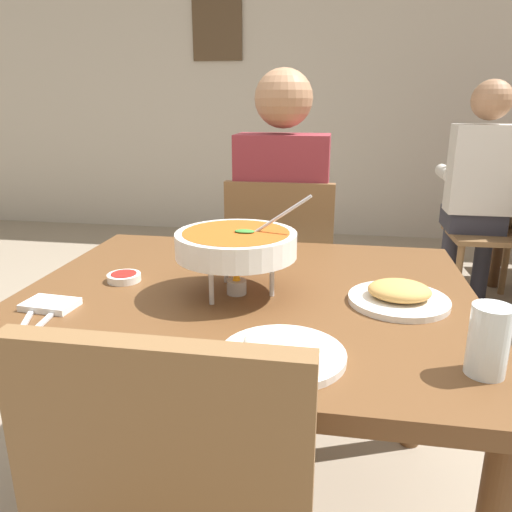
{
  "coord_description": "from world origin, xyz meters",
  "views": [
    {
      "loc": [
        0.22,
        -1.17,
        1.18
      ],
      "look_at": [
        0.0,
        0.15,
        0.77
      ],
      "focal_mm": 34.78,
      "sensor_mm": 36.0,
      "label": 1
    }
  ],
  "objects_px": {
    "diner_main": "(283,215)",
    "chair_bg_right": "(485,219)",
    "rice_plate": "(283,349)",
    "appetizer_plate": "(399,295)",
    "sauce_dish": "(124,277)",
    "patron_bg_right": "(479,181)",
    "drink_glass": "(488,344)",
    "curry_bowl": "(236,245)",
    "chair_diner_main": "(281,272)",
    "dining_table_main": "(246,328)"
  },
  "relations": [
    {
      "from": "dining_table_main",
      "to": "curry_bowl",
      "type": "height_order",
      "value": "curry_bowl"
    },
    {
      "from": "chair_diner_main",
      "to": "diner_main",
      "type": "height_order",
      "value": "diner_main"
    },
    {
      "from": "rice_plate",
      "to": "chair_bg_right",
      "type": "distance_m",
      "value": 2.49
    },
    {
      "from": "dining_table_main",
      "to": "rice_plate",
      "type": "height_order",
      "value": "rice_plate"
    },
    {
      "from": "diner_main",
      "to": "drink_glass",
      "type": "distance_m",
      "value": 1.24
    },
    {
      "from": "dining_table_main",
      "to": "chair_bg_right",
      "type": "bearing_deg",
      "value": 60.63
    },
    {
      "from": "sauce_dish",
      "to": "dining_table_main",
      "type": "bearing_deg",
      "value": -3.85
    },
    {
      "from": "sauce_dish",
      "to": "patron_bg_right",
      "type": "relative_size",
      "value": 0.07
    },
    {
      "from": "chair_diner_main",
      "to": "diner_main",
      "type": "distance_m",
      "value": 0.24
    },
    {
      "from": "diner_main",
      "to": "sauce_dish",
      "type": "height_order",
      "value": "diner_main"
    },
    {
      "from": "curry_bowl",
      "to": "appetizer_plate",
      "type": "xyz_separation_m",
      "value": [
        0.4,
        0.0,
        -0.11
      ]
    },
    {
      "from": "chair_bg_right",
      "to": "rice_plate",
      "type": "bearing_deg",
      "value": -112.93
    },
    {
      "from": "dining_table_main",
      "to": "patron_bg_right",
      "type": "bearing_deg",
      "value": 61.67
    },
    {
      "from": "dining_table_main",
      "to": "rice_plate",
      "type": "bearing_deg",
      "value": -68.16
    },
    {
      "from": "chair_diner_main",
      "to": "patron_bg_right",
      "type": "relative_size",
      "value": 0.69
    },
    {
      "from": "rice_plate",
      "to": "sauce_dish",
      "type": "height_order",
      "value": "rice_plate"
    },
    {
      "from": "diner_main",
      "to": "chair_bg_right",
      "type": "xyz_separation_m",
      "value": [
        1.1,
        1.14,
        -0.24
      ]
    },
    {
      "from": "appetizer_plate",
      "to": "drink_glass",
      "type": "xyz_separation_m",
      "value": [
        0.12,
        -0.31,
        0.04
      ]
    },
    {
      "from": "chair_diner_main",
      "to": "sauce_dish",
      "type": "xyz_separation_m",
      "value": [
        -0.34,
        -0.75,
        0.22
      ]
    },
    {
      "from": "dining_table_main",
      "to": "chair_diner_main",
      "type": "height_order",
      "value": "chair_diner_main"
    },
    {
      "from": "chair_diner_main",
      "to": "rice_plate",
      "type": "bearing_deg",
      "value": -83.17
    },
    {
      "from": "chair_diner_main",
      "to": "patron_bg_right",
      "type": "xyz_separation_m",
      "value": [
        1.03,
        1.12,
        0.24
      ]
    },
    {
      "from": "curry_bowl",
      "to": "drink_glass",
      "type": "height_order",
      "value": "curry_bowl"
    },
    {
      "from": "appetizer_plate",
      "to": "drink_glass",
      "type": "height_order",
      "value": "drink_glass"
    },
    {
      "from": "rice_plate",
      "to": "appetizer_plate",
      "type": "distance_m",
      "value": 0.4
    },
    {
      "from": "sauce_dish",
      "to": "drink_glass",
      "type": "bearing_deg",
      "value": -22.55
    },
    {
      "from": "patron_bg_right",
      "to": "drink_glass",
      "type": "bearing_deg",
      "value": -103.43
    },
    {
      "from": "diner_main",
      "to": "appetizer_plate",
      "type": "xyz_separation_m",
      "value": [
        0.38,
        -0.82,
        -0.01
      ]
    },
    {
      "from": "rice_plate",
      "to": "appetizer_plate",
      "type": "xyz_separation_m",
      "value": [
        0.24,
        0.32,
        0.0
      ]
    },
    {
      "from": "sauce_dish",
      "to": "patron_bg_right",
      "type": "distance_m",
      "value": 2.32
    },
    {
      "from": "chair_diner_main",
      "to": "drink_glass",
      "type": "distance_m",
      "value": 1.24
    },
    {
      "from": "diner_main",
      "to": "curry_bowl",
      "type": "xyz_separation_m",
      "value": [
        -0.02,
        -0.83,
        0.1
      ]
    },
    {
      "from": "rice_plate",
      "to": "patron_bg_right",
      "type": "relative_size",
      "value": 0.18
    },
    {
      "from": "drink_glass",
      "to": "patron_bg_right",
      "type": "relative_size",
      "value": 0.1
    },
    {
      "from": "rice_plate",
      "to": "sauce_dish",
      "type": "relative_size",
      "value": 2.67
    },
    {
      "from": "appetizer_plate",
      "to": "chair_bg_right",
      "type": "height_order",
      "value": "chair_bg_right"
    },
    {
      "from": "rice_plate",
      "to": "chair_bg_right",
      "type": "xyz_separation_m",
      "value": [
        0.97,
        2.29,
        -0.23
      ]
    },
    {
      "from": "drink_glass",
      "to": "curry_bowl",
      "type": "bearing_deg",
      "value": 149.15
    },
    {
      "from": "sauce_dish",
      "to": "chair_bg_right",
      "type": "height_order",
      "value": "chair_bg_right"
    },
    {
      "from": "rice_plate",
      "to": "patron_bg_right",
      "type": "distance_m",
      "value": 2.4
    },
    {
      "from": "curry_bowl",
      "to": "patron_bg_right",
      "type": "xyz_separation_m",
      "value": [
        1.05,
        1.92,
        -0.1
      ]
    },
    {
      "from": "curry_bowl",
      "to": "chair_bg_right",
      "type": "height_order",
      "value": "curry_bowl"
    },
    {
      "from": "chair_diner_main",
      "to": "drink_glass",
      "type": "xyz_separation_m",
      "value": [
        0.49,
        -1.1,
        0.27
      ]
    },
    {
      "from": "appetizer_plate",
      "to": "patron_bg_right",
      "type": "xyz_separation_m",
      "value": [
        0.65,
        1.92,
        0.01
      ]
    },
    {
      "from": "appetizer_plate",
      "to": "sauce_dish",
      "type": "xyz_separation_m",
      "value": [
        -0.72,
        0.04,
        -0.01
      ]
    },
    {
      "from": "rice_plate",
      "to": "sauce_dish",
      "type": "distance_m",
      "value": 0.59
    },
    {
      "from": "curry_bowl",
      "to": "sauce_dish",
      "type": "distance_m",
      "value": 0.34
    },
    {
      "from": "dining_table_main",
      "to": "appetizer_plate",
      "type": "bearing_deg",
      "value": -2.13
    },
    {
      "from": "patron_bg_right",
      "to": "sauce_dish",
      "type": "bearing_deg",
      "value": -126.05
    },
    {
      "from": "chair_diner_main",
      "to": "sauce_dish",
      "type": "height_order",
      "value": "chair_diner_main"
    }
  ]
}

